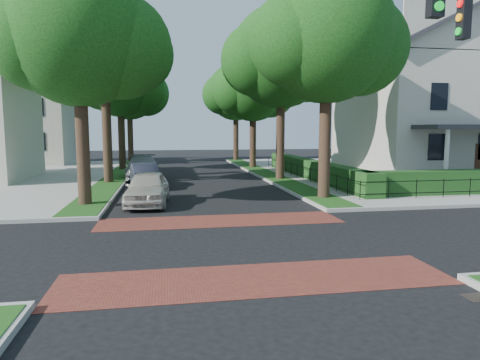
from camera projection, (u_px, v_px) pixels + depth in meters
name	position (u px, v px, depth m)	size (l,w,h in m)	color
ground	(234.00, 243.00, 12.86)	(120.00, 120.00, 0.00)	black
sidewalk_ne	(433.00, 171.00, 34.77)	(30.00, 30.00, 0.15)	gray
crosswalk_far	(221.00, 221.00, 15.99)	(9.00, 2.20, 0.01)	maroon
crosswalk_near	(256.00, 279.00, 9.73)	(9.00, 2.20, 0.01)	maroon
grass_strip_ne	(264.00, 172.00, 32.45)	(1.60, 29.80, 0.02)	#204413
grass_strip_nw	(118.00, 175.00, 30.61)	(1.60, 29.80, 0.02)	#204413
tree_right_near	(327.00, 39.00, 20.00)	(7.75, 6.67, 10.66)	black
tree_right_mid	(282.00, 59.00, 27.80)	(8.25, 7.09, 11.22)	black
tree_right_far	(254.00, 88.00, 36.71)	(7.25, 6.23, 9.74)	black
tree_right_back	(236.00, 93.00, 45.47)	(7.50, 6.45, 10.20)	black
tree_left_near	(82.00, 38.00, 18.16)	(7.50, 6.45, 10.20)	black
tree_left_mid	(106.00, 47.00, 25.87)	(8.00, 6.88, 11.48)	black
tree_left_far	(121.00, 84.00, 34.79)	(7.00, 6.02, 9.86)	black
tree_left_back	(130.00, 90.00, 43.58)	(7.75, 6.66, 10.44)	black
hedge_main_road	(312.00, 169.00, 28.77)	(1.00, 18.00, 1.20)	#183B14
fence_main_road	(300.00, 172.00, 28.65)	(0.06, 18.00, 0.90)	black
house_victorian	(439.00, 93.00, 30.72)	(13.00, 13.05, 12.48)	beige
house_left_far	(22.00, 112.00, 40.92)	(10.00, 9.00, 10.14)	beige
parked_car_front	(148.00, 188.00, 19.36)	(1.81, 4.49, 1.53)	beige
parked_car_middle	(145.00, 175.00, 25.21)	(1.50, 4.29, 1.41)	#212532
parked_car_rear	(142.00, 167.00, 29.95)	(2.23, 5.48, 1.59)	gray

